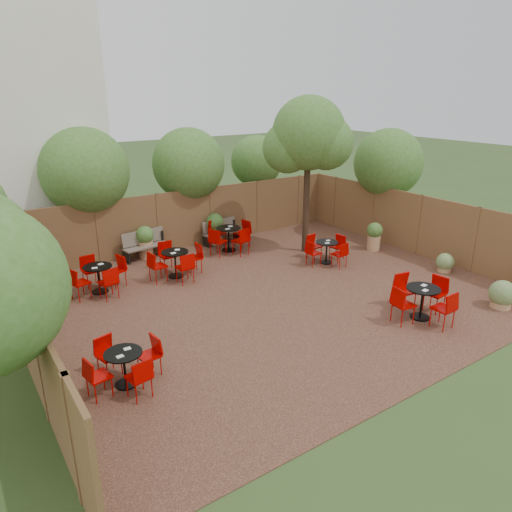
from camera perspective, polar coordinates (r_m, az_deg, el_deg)
ground at (r=12.69m, az=1.79°, el=-4.77°), size 80.00×80.00×0.00m
courtyard_paving at (r=12.68m, az=1.79°, el=-4.73°), size 12.00×10.00×0.02m
fence_back at (r=16.42m, az=-8.50°, el=4.46°), size 12.00×0.08×2.00m
fence_left at (r=10.27m, az=-26.59°, el=-6.98°), size 0.08×10.00×2.00m
fence_right at (r=16.41m, az=19.08°, el=3.57°), size 0.08×10.00×2.00m
neighbour_building at (r=17.52m, az=-27.35°, el=13.48°), size 5.00×4.00×8.00m
overhang_foliage at (r=13.59m, az=-11.26°, el=8.58°), size 15.73×10.77×2.71m
courtyard_tree at (r=15.31m, az=6.38°, el=13.94°), size 2.55×2.45×5.06m
park_bench_left at (r=15.61m, az=-13.29°, el=1.38°), size 1.53×0.67×0.92m
park_bench_right at (r=16.76m, az=-4.28°, el=3.01°), size 1.41×0.57×0.85m
bistro_tables at (r=13.05m, az=-2.69°, el=-1.87°), size 8.96×8.53×0.93m
planters at (r=15.36m, az=-9.48°, el=1.77°), size 11.32×4.21×1.11m
low_shrubs at (r=13.95m, az=27.42°, el=-3.19°), size 1.58×3.12×0.74m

